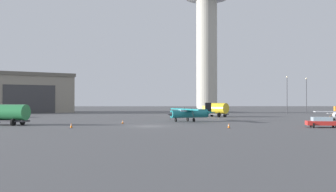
{
  "coord_description": "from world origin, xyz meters",
  "views": [
    {
      "loc": [
        0.36,
        -54.44,
        3.49
      ],
      "look_at": [
        3.65,
        29.69,
        4.53
      ],
      "focal_mm": 42.15,
      "sensor_mm": 36.0,
      "label": 1
    }
  ],
  "objects": [
    {
      "name": "ground_plane",
      "position": [
        0.0,
        0.0,
        0.0
      ],
      "size": [
        400.0,
        400.0,
        0.0
      ],
      "primitive_type": "plane",
      "color": "#545456"
    },
    {
      "name": "control_tower",
      "position": [
        16.06,
        59.12,
        23.46
      ],
      "size": [
        12.22,
        12.22,
        42.28
      ],
      "color": "#B2AD9E",
      "rests_on": "ground_plane"
    },
    {
      "name": "hangar",
      "position": [
        -38.68,
        64.63,
        5.81
      ],
      "size": [
        32.67,
        30.29,
        11.58
      ],
      "rotation": [
        0.0,
        0.0,
        -1.03
      ],
      "color": "gray",
      "rests_on": "ground_plane"
    },
    {
      "name": "airplane_teal",
      "position": [
        6.66,
        11.75,
        1.48
      ],
      "size": [
        8.33,
        10.53,
        3.17
      ],
      "rotation": [
        0.0,
        0.0,
        3.51
      ],
      "color": "teal",
      "rests_on": "ground_plane"
    },
    {
      "name": "truck_fuel_tanker_yellow",
      "position": [
        14.22,
        30.75,
        1.66
      ],
      "size": [
        5.52,
        5.67,
        3.03
      ],
      "rotation": [
        0.0,
        0.0,
        2.32
      ],
      "color": "#38383D",
      "rests_on": "ground_plane"
    },
    {
      "name": "truck_fuel_tanker_green",
      "position": [
        -20.51,
        2.94,
        1.65
      ],
      "size": [
        7.02,
        4.38,
        2.98
      ],
      "rotation": [
        0.0,
        0.0,
        2.83
      ],
      "color": "#38383D",
      "rests_on": "ground_plane"
    },
    {
      "name": "car_red",
      "position": [
        22.58,
        -3.85,
        0.74
      ],
      "size": [
        4.59,
        2.88,
        1.37
      ],
      "rotation": [
        0.0,
        0.0,
        6.1
      ],
      "color": "red",
      "rests_on": "ground_plane"
    },
    {
      "name": "light_post_west",
      "position": [
        35.74,
        47.89,
        5.87
      ],
      "size": [
        0.44,
        0.44,
        10.03
      ],
      "color": "#38383D",
      "rests_on": "ground_plane"
    },
    {
      "name": "light_post_east",
      "position": [
        41.53,
        49.42,
        5.71
      ],
      "size": [
        0.44,
        0.44,
        9.71
      ],
      "color": "#38383D",
      "rests_on": "ground_plane"
    },
    {
      "name": "traffic_cone_near_left",
      "position": [
        10.11,
        -4.39,
        0.31
      ],
      "size": [
        0.36,
        0.36,
        0.62
      ],
      "color": "black",
      "rests_on": "ground_plane"
    },
    {
      "name": "traffic_cone_near_right",
      "position": [
        -10.11,
        -3.25,
        0.33
      ],
      "size": [
        0.36,
        0.36,
        0.66
      ],
      "color": "black",
      "rests_on": "ground_plane"
    },
    {
      "name": "traffic_cone_mid_apron",
      "position": [
        -4.21,
        5.96,
        0.27
      ],
      "size": [
        0.36,
        0.36,
        0.54
      ],
      "color": "black",
      "rests_on": "ground_plane"
    }
  ]
}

